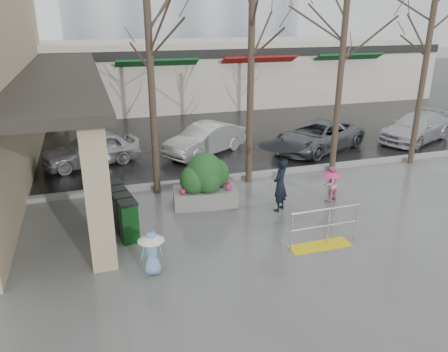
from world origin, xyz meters
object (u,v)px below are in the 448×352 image
tree_west (148,29)px  news_boxes (121,210)px  handrail (323,232)px  child_blue (152,248)px  car_d (417,127)px  car_c (318,136)px  car_b (205,139)px  woman (281,165)px  tree_midwest (252,23)px  planter (205,181)px  car_a (91,149)px  tree_mideast (344,35)px  child_pink (330,182)px  tree_east (432,18)px

tree_west → news_boxes: 5.27m
handrail → child_blue: (-4.25, 0.05, 0.25)m
car_d → tree_west: bearing=-101.2°
tree_west → news_boxes: bearing=-119.8°
car_c → tree_west: bearing=-94.3°
car_b → woman: bearing=-26.1°
tree_midwest → car_c: size_ratio=1.54×
planter → car_a: bearing=122.4°
tree_midwest → woman: (0.03, -2.49, -3.83)m
handrail → child_blue: 4.26m
tree_mideast → car_a: bearing=157.1°
tree_mideast → car_c: bearing=72.3°
tree_midwest → news_boxes: (-4.53, -2.33, -4.68)m
tree_west → child_pink: tree_west is taller
child_pink → car_b: bearing=-91.9°
tree_midwest → tree_mideast: size_ratio=1.08×
tree_east → car_b: 9.49m
news_boxes → car_c: bearing=20.9°
handrail → car_b: (-0.73, 8.41, 0.25)m
handrail → car_b: 8.45m
handrail → tree_west: bearing=125.0°
car_a → car_b: 4.57m
handrail → tree_east: 9.60m
tree_mideast → car_b: 6.78m
car_a → news_boxes: bearing=-9.8°
tree_east → car_a: 13.34m
tree_midwest → car_d: bearing=16.0°
tree_east → car_d: (2.44, 2.64, -4.75)m
child_pink → car_c: (2.35, 5.01, -0.01)m
handrail → car_b: size_ratio=0.50×
tree_midwest → handrail: bearing=-88.1°
child_blue → car_c: 11.09m
tree_midwest → tree_mideast: tree_midwest is taller
tree_west → car_d: tree_west is taller
tree_west → car_c: size_ratio=1.50×
tree_midwest → woman: bearing=-89.2°
tree_mideast → child_blue: (-7.39, -4.75, -4.23)m
tree_west → car_a: bearing=118.7°
handrail → car_a: car_a is taller
tree_west → car_c: tree_west is taller
news_boxes → car_d: (13.78, 4.97, 0.08)m
child_blue → planter: size_ratio=0.52×
tree_mideast → car_a: (-8.45, 3.56, -4.23)m
handrail → car_b: car_b is taller
tree_midwest → tree_mideast: bearing=-0.0°
tree_west → child_pink: bearing=-25.1°
tree_midwest → child_pink: bearing=-52.4°
tree_mideast → planter: tree_mideast is taller
woman → tree_midwest: bearing=-132.2°
news_boxes → car_b: car_b is taller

